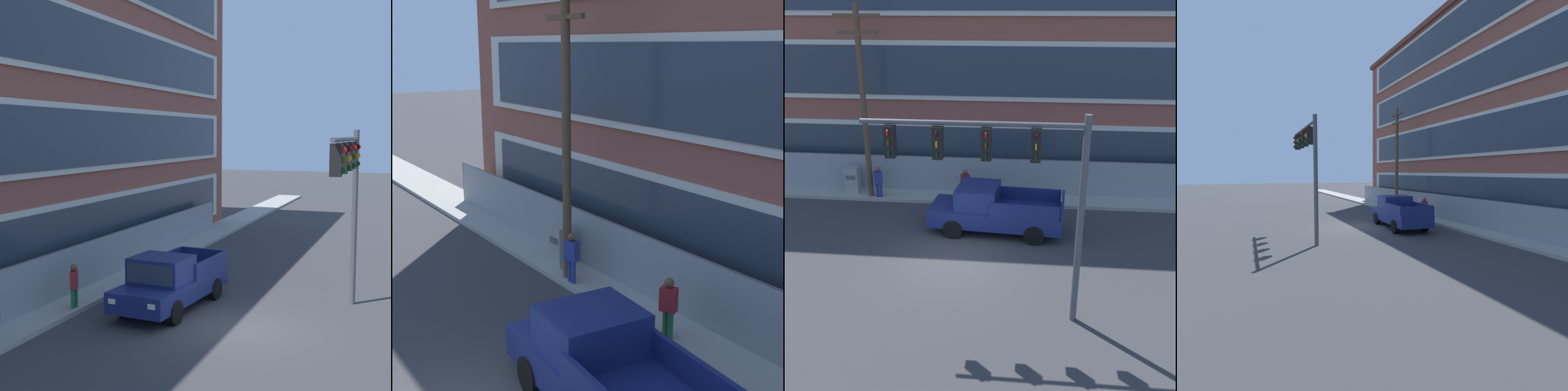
{
  "view_description": "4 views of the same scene",
  "coord_description": "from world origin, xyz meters",
  "views": [
    {
      "loc": [
        -17.62,
        -5.32,
        6.14
      ],
      "look_at": [
        1.87,
        2.04,
        3.99
      ],
      "focal_mm": 55.0,
      "sensor_mm": 36.0,
      "label": 1
    },
    {
      "loc": [
        9.56,
        -3.32,
        7.05
      ],
      "look_at": [
        -2.36,
        4.82,
        3.38
      ],
      "focal_mm": 55.0,
      "sensor_mm": 36.0,
      "label": 2
    },
    {
      "loc": [
        2.67,
        -15.85,
        8.97
      ],
      "look_at": [
        0.85,
        1.92,
        1.91
      ],
      "focal_mm": 45.0,
      "sensor_mm": 36.0,
      "label": 3
    },
    {
      "loc": [
        18.7,
        -6.22,
        3.57
      ],
      "look_at": [
        -0.76,
        1.82,
        1.94
      ],
      "focal_mm": 28.0,
      "sensor_mm": 36.0,
      "label": 4
    }
  ],
  "objects": [
    {
      "name": "sidewalk_building_side",
      "position": [
        0.0,
        6.55,
        0.08
      ],
      "size": [
        80.0,
        2.18,
        0.16
      ],
      "primitive_type": "cube",
      "color": "#9E9B93",
      "rests_on": "ground"
    },
    {
      "name": "chain_link_fence",
      "position": [
        1.19,
        6.85,
        0.99
      ],
      "size": [
        32.93,
        0.06,
        1.94
      ],
      "color": "gray",
      "rests_on": "ground"
    },
    {
      "name": "pickup_truck_navy",
      "position": [
        1.32,
        2.77,
        0.95
      ],
      "size": [
        5.66,
        2.48,
        1.99
      ],
      "color": "navy",
      "rests_on": "ground"
    },
    {
      "name": "utility_pole_near_corner",
      "position": [
        -4.9,
        5.8,
        4.88
      ],
      "size": [
        2.05,
        0.26,
        8.97
      ],
      "color": "brown",
      "rests_on": "ground"
    },
    {
      "name": "electrical_cabinet",
      "position": [
        -5.94,
        6.21,
        0.72
      ],
      "size": [
        0.67,
        0.55,
        1.44
      ],
      "color": "#939993",
      "rests_on": "ground"
    },
    {
      "name": "pedestrian_near_cabinet",
      "position": [
        -0.25,
        5.7,
        0.97
      ],
      "size": [
        0.47,
        0.39,
        1.69
      ],
      "color": "#236B38",
      "rests_on": "ground"
    },
    {
      "name": "pedestrian_by_fence",
      "position": [
        -4.45,
        5.66,
        0.97
      ],
      "size": [
        0.46,
        0.36,
        1.69
      ],
      "color": "navy",
      "rests_on": "ground"
    }
  ]
}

